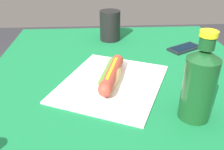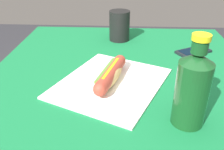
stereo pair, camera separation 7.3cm
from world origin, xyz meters
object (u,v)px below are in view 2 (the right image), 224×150
object	(u,v)px
hot_dog	(112,74)
soda_bottle	(194,88)
drinking_cup	(120,26)
cell_phone	(194,51)

from	to	relation	value
hot_dog	soda_bottle	bearing A→B (deg)	-131.49
soda_bottle	drinking_cup	bearing A→B (deg)	17.75
drinking_cup	hot_dog	bearing A→B (deg)	177.70
hot_dog	soda_bottle	xyz separation A→B (m)	(-0.17, -0.19, 0.06)
soda_bottle	drinking_cup	distance (m)	0.58
cell_phone	drinking_cup	distance (m)	0.32
soda_bottle	cell_phone	bearing A→B (deg)	-15.19
drinking_cup	cell_phone	bearing A→B (deg)	-113.81
hot_dog	drinking_cup	world-z (taller)	drinking_cup
drinking_cup	soda_bottle	bearing A→B (deg)	-162.25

